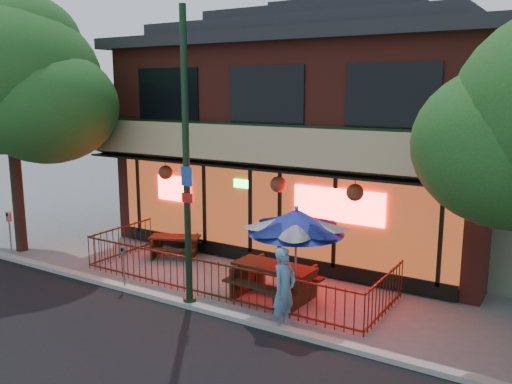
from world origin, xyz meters
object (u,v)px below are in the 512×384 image
picnic_table_left (175,243)px  parking_meter_far (10,227)px  street_light (187,177)px  street_tree_left (11,72)px  parking_meter_near (124,261)px  picnic_table_right (274,277)px  patio_umbrella (296,221)px  pedestrian (284,289)px

picnic_table_left → parking_meter_far: (-4.18, -2.80, 0.57)m
street_light → street_tree_left: (-7.46, 0.79, 2.52)m
street_tree_left → parking_meter_far: street_tree_left is taller
parking_meter_near → parking_meter_far: parking_meter_far is taller
street_light → street_tree_left: 7.91m
picnic_table_right → patio_umbrella: patio_umbrella is taller
picnic_table_left → street_light: bearing=-44.8°
street_tree_left → picnic_table_right: bearing=4.2°
street_tree_left → patio_umbrella: street_tree_left is taller
street_tree_left → patio_umbrella: bearing=1.8°
parking_meter_far → pedestrian: bearing=0.3°
street_light → picnic_table_right: street_light is taller
picnic_table_left → picnic_table_right: (4.34, -1.35, 0.15)m
patio_umbrella → parking_meter_far: (-9.30, -1.10, -1.16)m
street_tree_left → parking_meter_near: (5.36, -0.87, -4.88)m
picnic_table_left → pedestrian: 6.08m
pedestrian → street_tree_left: bearing=92.0°
street_light → pedestrian: (2.57, 0.05, -2.22)m
picnic_table_left → picnic_table_right: 4.55m
street_tree_left → patio_umbrella: (9.76, 0.31, -3.50)m
pedestrian → parking_meter_far: pedestrian is taller
picnic_table_left → parking_meter_near: 2.99m
parking_meter_near → street_light: bearing=2.1°
parking_meter_near → parking_meter_far: (-4.91, 0.08, 0.22)m
street_tree_left → pedestrian: size_ratio=4.35×
picnic_table_left → parking_meter_far: bearing=-146.2°
street_tree_left → pedestrian: (10.03, -0.74, -4.75)m
patio_umbrella → street_light: bearing=-154.4°
patio_umbrella → pedestrian: patio_umbrella is taller
picnic_table_left → picnic_table_right: bearing=-17.3°
street_tree_left → picnic_table_right: (8.97, 0.67, -5.09)m
street_light → picnic_table_right: size_ratio=3.32×
pedestrian → parking_meter_far: (-9.58, -0.05, 0.08)m
street_tree_left → picnic_table_left: street_tree_left is taller
parking_meter_near → parking_meter_far: bearing=179.1°
street_light → parking_meter_far: bearing=180.0°
picnic_table_left → parking_meter_near: bearing=-75.8°
street_light → pedestrian: 3.40m
street_light → parking_meter_far: (-7.00, 0.00, -2.15)m
street_tree_left → picnic_table_left: size_ratio=4.29×
picnic_table_right → parking_meter_far: bearing=-170.3°
picnic_table_left → street_tree_left: bearing=-156.5°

